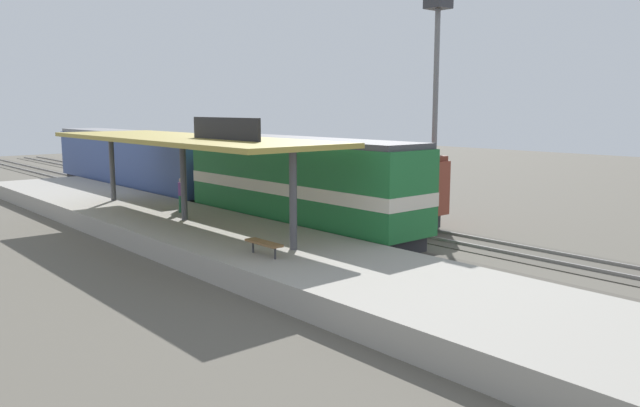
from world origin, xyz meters
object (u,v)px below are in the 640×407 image
Objects in this scene: locomotive at (298,184)px; light_mast at (437,61)px; freight_car at (344,183)px; platform_bench at (264,243)px; person_waiting at (182,193)px; passenger_carriage_single at (134,162)px.

locomotive is 10.01m from light_mast.
platform_bench is at bearing -145.74° from freight_car.
light_mast is at bearing 14.99° from platform_bench.
freight_car is 8.74m from person_waiting.
locomotive reaches higher than platform_bench.
light_mast is at bearing -68.55° from passenger_carriage_single.
platform_bench is at bearing -165.01° from light_mast.
light_mast is at bearing -47.77° from freight_car.
platform_bench is 8.24m from locomotive.
locomotive is 0.72× the size of passenger_carriage_single.
light_mast is (3.20, -3.53, 6.43)m from freight_car.
passenger_carriage_single reaches higher than platform_bench.
passenger_carriage_single is 11.70× the size of person_waiting.
light_mast reaches higher than person_waiting.
locomotive is (6.00, 5.54, 1.07)m from platform_bench.
person_waiting is (-3.66, 4.52, -0.56)m from locomotive.
freight_car is at bearing 20.02° from locomotive.
light_mast is at bearing -29.06° from person_waiting.
freight_car is (10.60, 7.22, 0.63)m from platform_bench.
passenger_carriage_single is at bearing 105.74° from freight_car.
platform_bench is 15.93m from light_mast.
person_waiting is at bearing 161.01° from freight_car.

